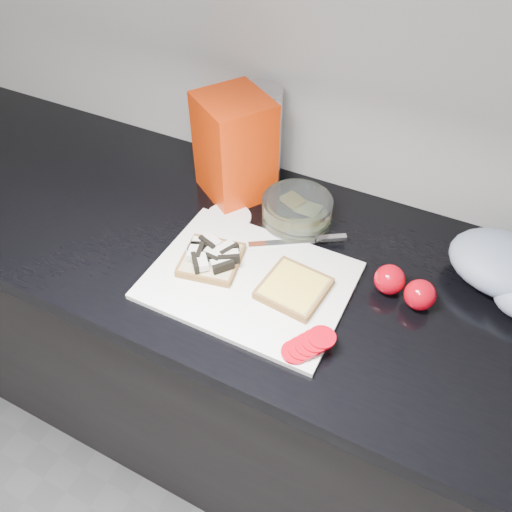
{
  "coord_description": "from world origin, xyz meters",
  "views": [
    {
      "loc": [
        0.22,
        0.5,
        1.67
      ],
      "look_at": [
        -0.1,
        1.14,
        0.95
      ],
      "focal_mm": 35.0,
      "sensor_mm": 36.0,
      "label": 1
    }
  ],
  "objects_px": {
    "steel_canister": "(260,138)",
    "glass_bowl": "(297,211)",
    "bread_bag": "(235,147)",
    "cutting_board": "(249,280)"
  },
  "relations": [
    {
      "from": "cutting_board",
      "to": "steel_canister",
      "type": "relative_size",
      "value": 1.63
    },
    {
      "from": "cutting_board",
      "to": "bread_bag",
      "type": "distance_m",
      "value": 0.33
    },
    {
      "from": "cutting_board",
      "to": "glass_bowl",
      "type": "xyz_separation_m",
      "value": [
        0.01,
        0.21,
        0.03
      ]
    },
    {
      "from": "glass_bowl",
      "to": "steel_canister",
      "type": "relative_size",
      "value": 0.65
    },
    {
      "from": "cutting_board",
      "to": "bread_bag",
      "type": "xyz_separation_m",
      "value": [
        -0.17,
        0.26,
        0.12
      ]
    },
    {
      "from": "cutting_board",
      "to": "steel_canister",
      "type": "xyz_separation_m",
      "value": [
        -0.14,
        0.32,
        0.12
      ]
    },
    {
      "from": "steel_canister",
      "to": "glass_bowl",
      "type": "bearing_deg",
      "value": -35.76
    },
    {
      "from": "bread_bag",
      "to": "steel_canister",
      "type": "distance_m",
      "value": 0.07
    },
    {
      "from": "cutting_board",
      "to": "glass_bowl",
      "type": "distance_m",
      "value": 0.22
    },
    {
      "from": "glass_bowl",
      "to": "bread_bag",
      "type": "bearing_deg",
      "value": 166.02
    }
  ]
}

